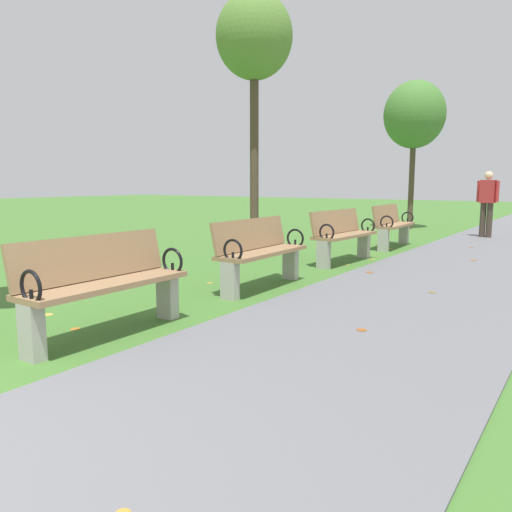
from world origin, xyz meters
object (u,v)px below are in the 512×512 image
Objects in this scene: park_bench_2 at (104,283)px; pedestrian_walking at (487,200)px; park_bench_4 at (343,235)px; park_bench_5 at (392,225)px; park_bench_3 at (260,251)px; tree_3 at (414,115)px; tree_2 at (254,40)px.

park_bench_2 is 0.99× the size of pedestrian_walking.
park_bench_4 and park_bench_5 have the same top height.
park_bench_2 is 0.99× the size of park_bench_3.
tree_3 reaches higher than park_bench_2.
pedestrian_walking reaches higher than park_bench_4.
pedestrian_walking reaches higher than park_bench_3.
tree_3 is 3.65m from pedestrian_walking.
park_bench_4 is at bearing 90.00° from park_bench_3.
tree_3 is at bearing 147.94° from pedestrian_walking.
park_bench_3 is at bearing -99.03° from pedestrian_walking.
park_bench_4 is (0.00, 2.55, 0.00)m from park_bench_3.
tree_2 reaches higher than park_bench_4.
pedestrian_walking is (1.30, 10.65, 0.44)m from park_bench_2.
park_bench_4 is at bearing 3.16° from tree_2.
park_bench_2 is at bearing -70.31° from tree_2.
park_bench_2 is 0.99× the size of park_bench_4.
park_bench_3 is at bearing -83.74° from tree_3.
park_bench_3 is 0.99× the size of park_bench_4.
tree_3 is at bearing 96.26° from park_bench_3.
tree_3 is (-1.06, 7.09, 2.81)m from park_bench_4.
park_bench_2 is 10.74m from pedestrian_walking.
park_bench_4 is at bearing -103.01° from pedestrian_walking.
pedestrian_walking reaches higher than park_bench_2.
tree_2 is at bearing -124.35° from park_bench_5.
tree_2 is at bearing 125.82° from park_bench_3.
park_bench_4 is 7.70m from tree_3.
tree_3 reaches higher than park_bench_4.
park_bench_5 is at bearing -112.54° from pedestrian_walking.
park_bench_3 is 10.09m from tree_3.
park_bench_5 is 3.41m from pedestrian_walking.
park_bench_2 is at bearing -90.00° from park_bench_3.
tree_3 reaches higher than park_bench_5.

